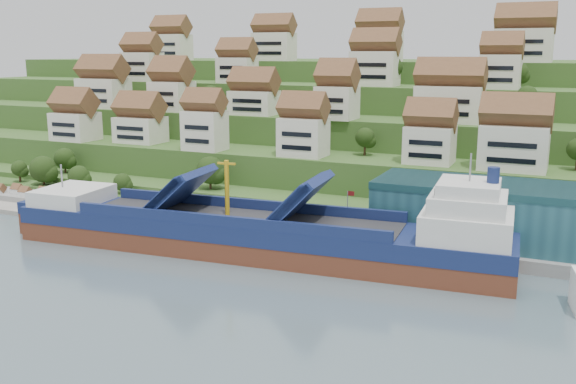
% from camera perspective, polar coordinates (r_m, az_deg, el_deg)
% --- Properties ---
extents(ground, '(300.00, 300.00, 0.00)m').
position_cam_1_polar(ground, '(112.63, -5.19, -5.16)').
color(ground, slate).
rests_on(ground, ground).
extents(quay, '(180.00, 14.00, 2.20)m').
position_cam_1_polar(quay, '(117.87, 6.96, -3.84)').
color(quay, gray).
rests_on(quay, ground).
extents(pebble_beach, '(45.00, 20.00, 1.00)m').
position_cam_1_polar(pebble_beach, '(156.84, -21.71, -0.78)').
color(pebble_beach, gray).
rests_on(pebble_beach, ground).
extents(hillside, '(260.00, 128.00, 31.00)m').
position_cam_1_polar(hillside, '(205.17, 9.21, 5.74)').
color(hillside, '#2D4C1E').
rests_on(hillside, ground).
extents(hillside_village, '(154.59, 64.08, 28.62)m').
position_cam_1_polar(hillside_village, '(163.89, 4.84, 9.08)').
color(hillside_village, silver).
rests_on(hillside_village, ground).
extents(hillside_trees, '(135.43, 62.78, 31.38)m').
position_cam_1_polar(hillside_trees, '(154.55, 0.53, 6.51)').
color(hillside_trees, '#243E14').
rests_on(hillside_trees, ground).
extents(warehouse, '(60.00, 15.00, 10.00)m').
position_cam_1_polar(warehouse, '(113.35, 22.98, -2.22)').
color(warehouse, '#245662').
rests_on(warehouse, quay).
extents(flagpole, '(1.28, 0.16, 8.00)m').
position_cam_1_polar(flagpole, '(112.34, 5.35, -1.56)').
color(flagpole, gray).
rests_on(flagpole, quay).
extents(beach_huts, '(14.40, 3.70, 2.20)m').
position_cam_1_polar(beach_huts, '(157.11, -22.59, -0.23)').
color(beach_huts, white).
rests_on(beach_huts, pebble_beach).
extents(cargo_ship, '(86.61, 20.21, 19.13)m').
position_cam_1_polar(cargo_ship, '(108.46, -2.10, -3.83)').
color(cargo_ship, brown).
rests_on(cargo_ship, ground).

